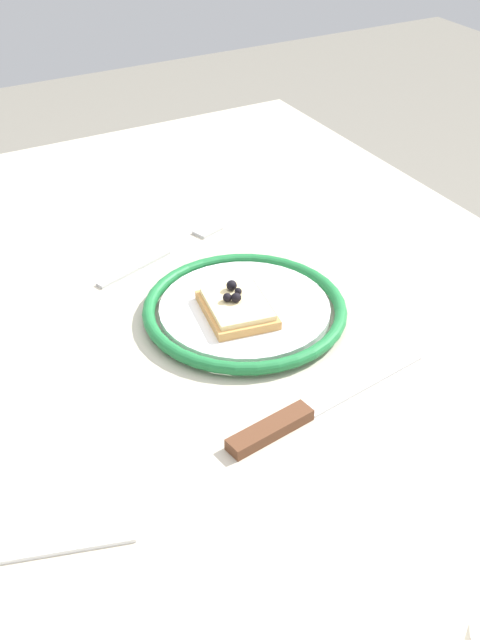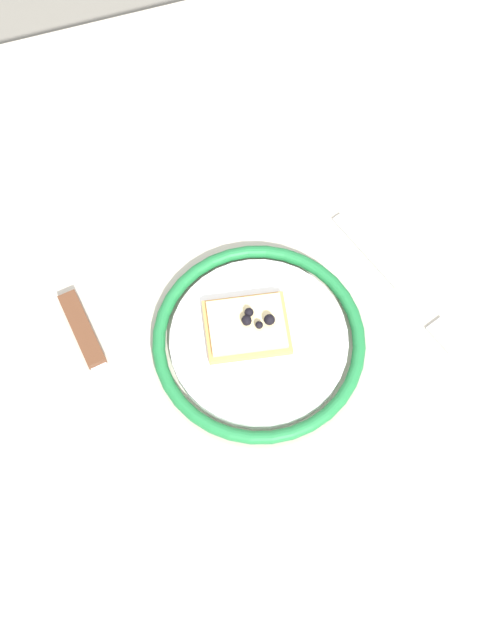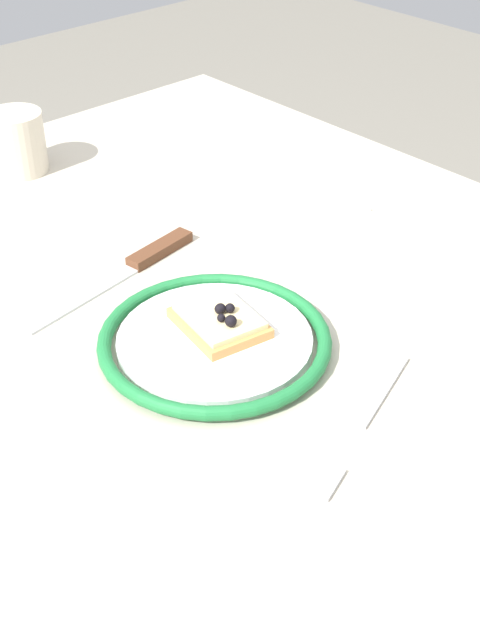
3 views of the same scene
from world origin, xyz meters
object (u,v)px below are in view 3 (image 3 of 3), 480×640
Objects in this scene: cup at (17,142)px; napkin at (299,202)px; pizza_slice_near at (220,321)px; fork at (362,422)px; dining_table at (246,378)px; knife at (140,262)px; plate at (215,341)px.

cup reaches higher than napkin.
cup is at bearing -6.55° from pizza_slice_near.
dining_table is at bearing -8.22° from fork.
dining_table is at bearing -176.19° from knife.
plate is 1.62× the size of napkin.
knife is at bearing -12.72° from plate.
plate is 0.02m from pizza_slice_near.
plate is at bearing 119.37° from napkin.
napkin is (0.32, -0.25, 0.00)m from fork.
napkin is at bearing -60.52° from pizza_slice_near.
dining_table is 8.36× the size of napkin.
knife is at bearing 3.81° from dining_table.
pizza_slice_near is 0.70× the size of napkin.
pizza_slice_near is at bearing 173.45° from cup.
knife is at bearing 86.16° from napkin.
plate reaches higher than fork.
plate is 2.80× the size of cup.
napkin is (0.16, -0.28, -0.01)m from plate.
pizza_slice_near reaches higher than dining_table.
plate is 0.18m from knife.
cup reaches higher than plate.
plate is 0.48m from cup.
pizza_slice_near is 0.50× the size of fork.
pizza_slice_near is 0.30m from napkin.
fork and napkin have the same top height.
pizza_slice_near is 1.22× the size of cup.
pizza_slice_near is at bearing -62.74° from plate.
knife is at bearing -2.47° from fork.
napkin is at bearing -93.84° from knife.
plate is at bearing 171.87° from cup.
dining_table is 0.48m from cup.
cup is (0.47, -0.02, 0.11)m from dining_table.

